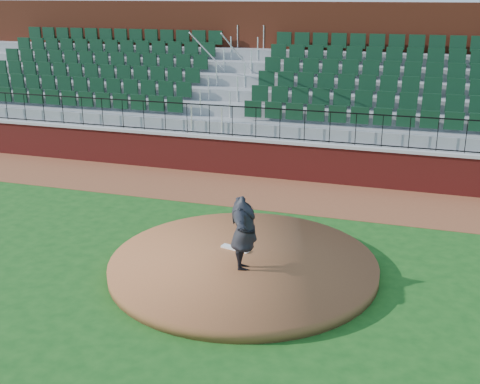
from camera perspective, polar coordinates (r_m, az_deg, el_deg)
name	(u,v)px	position (r m, az deg, el deg)	size (l,w,h in m)	color
ground	(220,267)	(13.47, -1.96, -7.20)	(90.00, 90.00, 0.00)	#164914
warning_track	(279,193)	(18.27, 3.73, -0.13)	(34.00, 3.20, 0.01)	brown
field_wall	(291,161)	(19.58, 4.91, 2.95)	(34.00, 0.35, 1.20)	maroon
wall_cap	(292,142)	(19.42, 4.97, 4.80)	(34.00, 0.45, 0.10)	#B7B7B7
wall_railing	(292,125)	(19.30, 5.01, 6.38)	(34.00, 0.05, 1.00)	black
seating_stands	(310,96)	(21.82, 6.67, 9.09)	(34.00, 5.10, 4.60)	gray
concourse_wall	(324,74)	(24.48, 8.03, 11.13)	(34.00, 0.50, 5.50)	maroon
pitchers_mound	(243,265)	(13.28, 0.30, -6.98)	(5.91, 5.91, 0.25)	brown
pitching_rubber	(235,248)	(13.73, -0.45, -5.42)	(0.69, 0.17, 0.05)	white
pitcher	(244,233)	(12.50, 0.36, -3.94)	(2.01, 0.55, 1.64)	black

